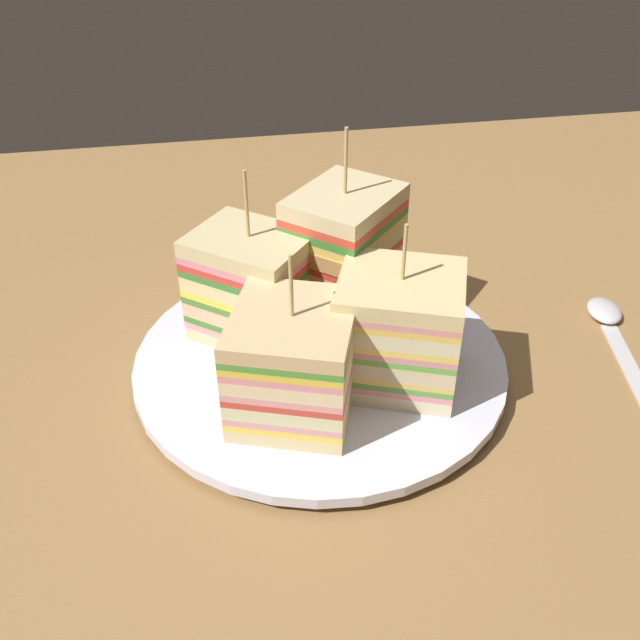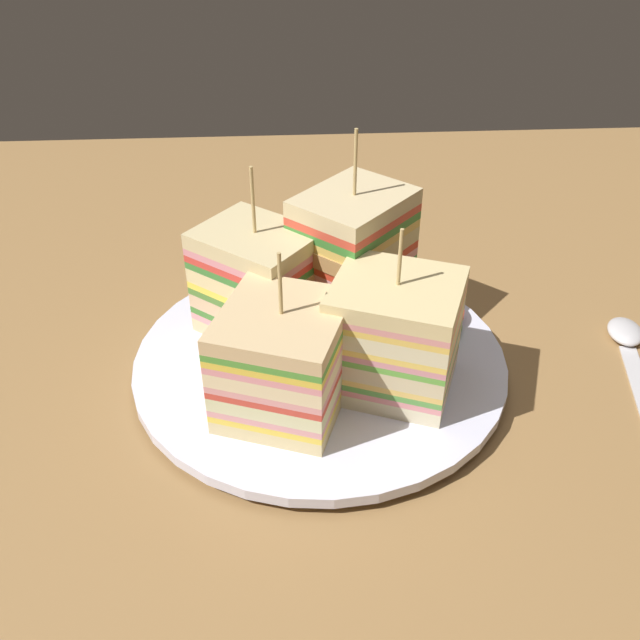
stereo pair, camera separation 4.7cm
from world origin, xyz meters
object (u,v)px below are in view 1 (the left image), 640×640
(sandwich_wedge_1, at_px, (343,257))
(chip_pile, at_px, (320,359))
(sandwich_wedge_2, at_px, (253,287))
(sandwich_wedge_3, at_px, (293,363))
(spoon, at_px, (610,324))
(plate, at_px, (320,361))
(sandwich_wedge_0, at_px, (397,330))

(sandwich_wedge_1, bearing_deg, chip_pile, 18.58)
(sandwich_wedge_1, bearing_deg, sandwich_wedge_2, -36.58)
(chip_pile, bearing_deg, sandwich_wedge_1, -114.26)
(sandwich_wedge_3, xyz_separation_m, spoon, (-0.25, -0.06, -0.04))
(plate, xyz_separation_m, sandwich_wedge_2, (0.04, -0.04, 0.04))
(plate, bearing_deg, sandwich_wedge_0, 145.12)
(plate, bearing_deg, sandwich_wedge_2, -40.62)
(plate, xyz_separation_m, chip_pile, (0.00, 0.02, 0.01))
(sandwich_wedge_0, distance_m, sandwich_wedge_1, 0.08)
(sandwich_wedge_2, bearing_deg, spoon, 33.23)
(sandwich_wedge_2, height_order, spoon, sandwich_wedge_2)
(plate, distance_m, sandwich_wedge_1, 0.08)
(sandwich_wedge_1, xyz_separation_m, sandwich_wedge_3, (0.05, 0.10, -0.01))
(sandwich_wedge_0, xyz_separation_m, sandwich_wedge_3, (0.07, 0.02, -0.00))
(sandwich_wedge_2, relative_size, sandwich_wedge_3, 1.13)
(sandwich_wedge_2, height_order, chip_pile, sandwich_wedge_2)
(sandwich_wedge_0, bearing_deg, sandwich_wedge_1, -55.33)
(plate, xyz_separation_m, sandwich_wedge_1, (-0.03, -0.05, 0.05))
(sandwich_wedge_3, relative_size, chip_pile, 1.55)
(spoon, bearing_deg, sandwich_wedge_3, 115.53)
(sandwich_wedge_2, bearing_deg, chip_pile, -14.31)
(chip_pile, bearing_deg, spoon, -173.77)
(sandwich_wedge_3, bearing_deg, sandwich_wedge_1, -8.47)
(plate, distance_m, spoon, 0.23)
(sandwich_wedge_2, bearing_deg, plate, -1.89)
(sandwich_wedge_3, bearing_deg, chip_pile, -15.27)
(sandwich_wedge_0, height_order, sandwich_wedge_2, sandwich_wedge_2)
(sandwich_wedge_1, bearing_deg, spoon, 122.05)
(sandwich_wedge_1, height_order, sandwich_wedge_2, sandwich_wedge_1)
(plate, bearing_deg, chip_pile, 79.84)
(sandwich_wedge_0, xyz_separation_m, chip_pile, (0.05, -0.02, -0.03))
(chip_pile, distance_m, spoon, 0.23)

